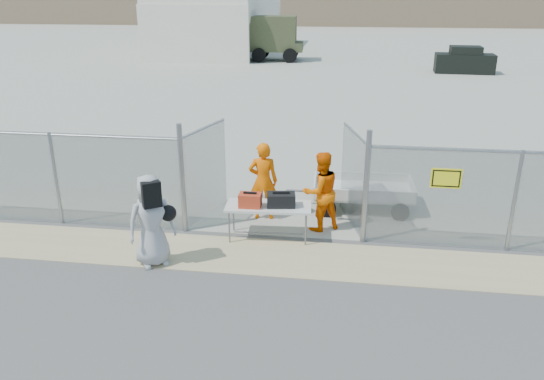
# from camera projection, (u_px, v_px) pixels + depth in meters

# --- Properties ---
(ground) EXTENTS (160.00, 160.00, 0.00)m
(ground) POSITION_uv_depth(u_px,v_px,m) (257.00, 281.00, 10.00)
(ground) COLOR #4F4F4F
(tarmac_inside) EXTENTS (160.00, 80.00, 0.01)m
(tarmac_inside) POSITION_uv_depth(u_px,v_px,m) (333.00, 50.00, 48.91)
(tarmac_inside) COLOR #A4A594
(tarmac_inside) RESTS_ON ground
(dirt_strip) EXTENTS (44.00, 1.60, 0.01)m
(dirt_strip) POSITION_uv_depth(u_px,v_px,m) (265.00, 256.00, 10.93)
(dirt_strip) COLOR tan
(dirt_strip) RESTS_ON ground
(chain_link_fence) EXTENTS (40.00, 0.20, 2.20)m
(chain_link_fence) POSITION_uv_depth(u_px,v_px,m) (272.00, 190.00, 11.47)
(chain_link_fence) COLOR gray
(chain_link_fence) RESTS_ON ground
(quonset_hangar) EXTENTS (9.00, 18.00, 8.00)m
(quonset_hangar) POSITION_uv_depth(u_px,v_px,m) (220.00, 4.00, 46.96)
(quonset_hangar) COLOR silver
(quonset_hangar) RESTS_ON ground
(folding_table) EXTENTS (1.89, 0.88, 0.79)m
(folding_table) POSITION_uv_depth(u_px,v_px,m) (268.00, 222.00, 11.62)
(folding_table) COLOR silver
(folding_table) RESTS_ON ground
(orange_bag) EXTENTS (0.48, 0.32, 0.30)m
(orange_bag) POSITION_uv_depth(u_px,v_px,m) (250.00, 200.00, 11.36)
(orange_bag) COLOR red
(orange_bag) RESTS_ON folding_table
(black_duffel) EXTENTS (0.65, 0.44, 0.29)m
(black_duffel) POSITION_uv_depth(u_px,v_px,m) (281.00, 200.00, 11.38)
(black_duffel) COLOR black
(black_duffel) RESTS_ON folding_table
(security_worker_left) EXTENTS (0.73, 0.52, 1.89)m
(security_worker_left) POSITION_uv_depth(u_px,v_px,m) (263.00, 181.00, 12.46)
(security_worker_left) COLOR #FA6602
(security_worker_left) RESTS_ON ground
(security_worker_right) EXTENTS (1.13, 1.07, 1.84)m
(security_worker_right) POSITION_uv_depth(u_px,v_px,m) (321.00, 191.00, 11.89)
(security_worker_right) COLOR #FA6602
(security_worker_right) RESTS_ON ground
(visitor) EXTENTS (1.10, 1.01, 1.88)m
(visitor) POSITION_uv_depth(u_px,v_px,m) (151.00, 221.00, 10.34)
(visitor) COLOR #A9A9A9
(visitor) RESTS_ON ground
(utility_trailer) EXTENTS (3.21, 1.71, 0.77)m
(utility_trailer) POSITION_uv_depth(u_px,v_px,m) (363.00, 193.00, 13.26)
(utility_trailer) COLOR silver
(utility_trailer) RESTS_ON ground
(military_truck) EXTENTS (7.13, 2.97, 3.34)m
(military_truck) POSITION_uv_depth(u_px,v_px,m) (258.00, 38.00, 41.01)
(military_truck) COLOR #42482A
(military_truck) RESTS_ON ground
(parked_vehicle_near) EXTENTS (3.83, 1.91, 1.69)m
(parked_vehicle_near) POSITION_uv_depth(u_px,v_px,m) (465.00, 60.00, 34.91)
(parked_vehicle_near) COLOR black
(parked_vehicle_near) RESTS_ON ground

